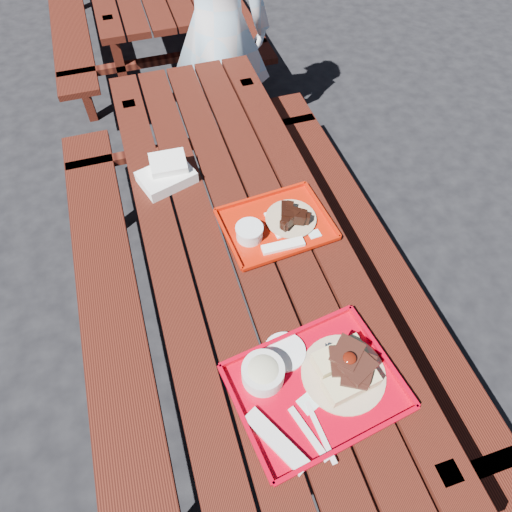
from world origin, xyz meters
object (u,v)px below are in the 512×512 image
object	(u,v)px
far_tray	(275,225)
person	(218,26)
near_tray	(313,378)
picnic_table_near	(245,265)

from	to	relation	value
far_tray	person	bearing A→B (deg)	84.00
near_tray	far_tray	distance (m)	0.62
picnic_table_near	near_tray	xyz separation A→B (m)	(0.03, -0.61, 0.23)
near_tray	person	distance (m)	2.05
far_tray	person	xyz separation A→B (m)	(0.15, 1.42, 0.04)
picnic_table_near	near_tray	distance (m)	0.65
near_tray	person	bearing A→B (deg)	83.25
far_tray	person	world-z (taller)	person
far_tray	person	size ratio (longest dim) A/B	0.26
picnic_table_near	far_tray	bearing A→B (deg)	1.21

